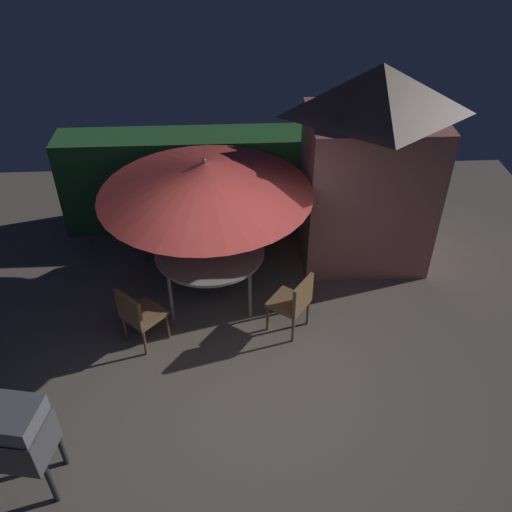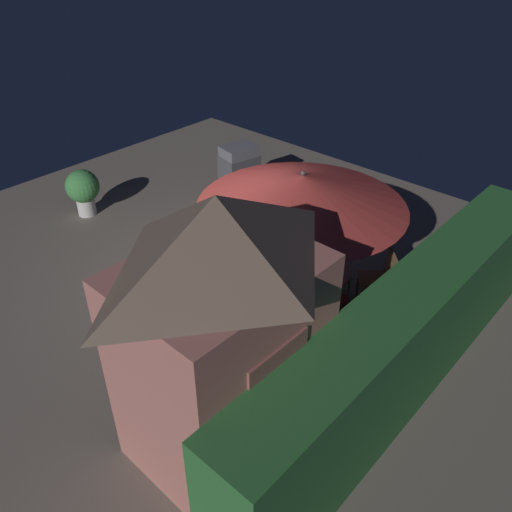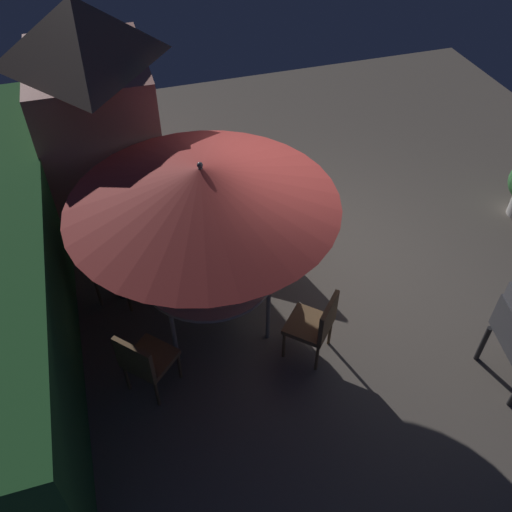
# 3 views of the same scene
# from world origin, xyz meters

# --- Properties ---
(ground_plane) EXTENTS (11.00, 11.00, 0.00)m
(ground_plane) POSITION_xyz_m (0.00, 0.00, 0.00)
(ground_plane) COLOR #6B6056
(hedge_backdrop) EXTENTS (5.96, 0.74, 1.65)m
(hedge_backdrop) POSITION_xyz_m (0.00, 3.50, 0.82)
(hedge_backdrop) COLOR #28602D
(hedge_backdrop) RESTS_ON ground
(garden_shed) EXTENTS (2.00, 1.54, 3.07)m
(garden_shed) POSITION_xyz_m (1.86, 2.43, 1.57)
(garden_shed) COLOR #B26B60
(garden_shed) RESTS_ON ground
(patio_table) EXTENTS (1.55, 1.55, 0.78)m
(patio_table) POSITION_xyz_m (-0.51, 1.55, 0.73)
(patio_table) COLOR #B2ADA3
(patio_table) RESTS_ON ground
(patio_umbrella) EXTENTS (2.82, 2.82, 2.21)m
(patio_umbrella) POSITION_xyz_m (-0.51, 1.55, 1.94)
(patio_umbrella) COLOR #4C4C51
(patio_umbrella) RESTS_ON ground
(bbq_grill) EXTENTS (0.78, 0.63, 1.20)m
(bbq_grill) POSITION_xyz_m (-2.37, -1.39, 0.85)
(bbq_grill) COLOR #47474C
(bbq_grill) RESTS_ON ground
(chair_near_shed) EXTENTS (0.63, 0.64, 0.90)m
(chair_near_shed) POSITION_xyz_m (0.14, 2.64, 0.52)
(chair_near_shed) COLOR olive
(chair_near_shed) RESTS_ON ground
(chair_far_side) EXTENTS (0.65, 0.65, 0.90)m
(chair_far_side) POSITION_xyz_m (-1.36, 2.44, 0.52)
(chair_far_side) COLOR olive
(chair_far_side) RESTS_ON ground
(chair_toward_hedge) EXTENTS (0.65, 0.65, 0.90)m
(chair_toward_hedge) POSITION_xyz_m (-1.43, 0.58, 0.52)
(chair_toward_hedge) COLOR olive
(chair_toward_hedge) RESTS_ON ground
(chair_toward_house) EXTENTS (0.65, 0.65, 0.90)m
(chair_toward_house) POSITION_xyz_m (0.60, 0.72, 0.52)
(chair_toward_house) COLOR olive
(chair_toward_house) RESTS_ON ground
(potted_plant_by_shed) EXTENTS (0.64, 0.64, 0.92)m
(potted_plant_by_shed) POSITION_xyz_m (0.01, -3.25, 0.54)
(potted_plant_by_shed) COLOR silver
(potted_plant_by_shed) RESTS_ON ground
(person_in_red) EXTENTS (0.41, 0.38, 1.26)m
(person_in_red) POSITION_xyz_m (0.10, 2.56, 0.78)
(person_in_red) COLOR #CC3D33
(person_in_red) RESTS_ON ground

